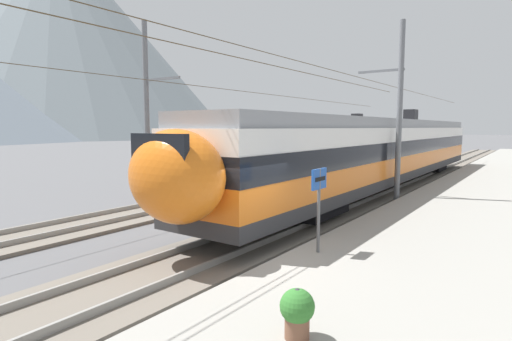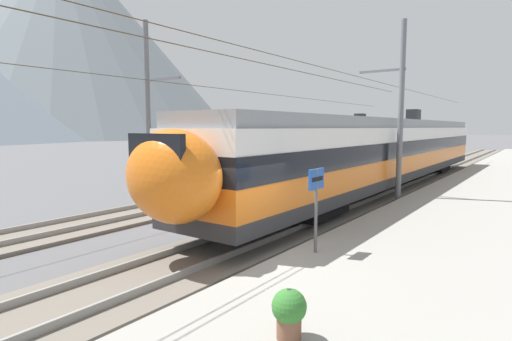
% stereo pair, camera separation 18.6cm
% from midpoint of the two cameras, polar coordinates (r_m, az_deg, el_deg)
% --- Properties ---
extents(ground_plane, '(400.00, 400.00, 0.00)m').
position_cam_midpoint_polar(ground_plane, '(10.58, -0.43, -12.90)').
color(ground_plane, '#565659').
extents(platform_slab, '(120.00, 7.49, 0.36)m').
position_cam_midpoint_polar(platform_slab, '(8.81, 25.23, -16.23)').
color(platform_slab, gray).
rests_on(platform_slab, ground).
extents(track_near, '(120.00, 3.00, 0.28)m').
position_cam_midpoint_polar(track_near, '(11.28, -5.49, -11.35)').
color(track_near, '#6B6359').
rests_on(track_near, ground).
extents(track_far, '(120.00, 3.00, 0.28)m').
position_cam_midpoint_polar(track_far, '(15.61, -21.87, -6.85)').
color(track_far, '#6B6359').
rests_on(track_far, ground).
extents(train_near_platform, '(32.03, 2.93, 4.27)m').
position_cam_midpoint_polar(train_near_platform, '(23.10, 17.78, 2.77)').
color(train_near_platform, '#2D2D30').
rests_on(train_near_platform, track_near).
extents(train_far_track, '(25.74, 3.00, 4.27)m').
position_cam_midpoint_polar(train_far_track, '(31.46, 11.48, 3.72)').
color(train_far_track, '#2D2D30').
rests_on(train_far_track, track_far).
extents(catenary_mast_mid, '(47.32, 2.07, 8.03)m').
position_cam_midpoint_polar(catenary_mast_mid, '(19.24, 19.39, 7.94)').
color(catenary_mast_mid, slate).
rests_on(catenary_mast_mid, ground).
extents(catenary_mast_far_side, '(47.32, 2.28, 8.17)m').
position_cam_midpoint_polar(catenary_mast_far_side, '(19.32, -14.27, 8.17)').
color(catenary_mast_far_side, slate).
rests_on(catenary_mast_far_side, ground).
extents(platform_sign, '(0.70, 0.08, 2.08)m').
position_cam_midpoint_polar(platform_sign, '(10.10, 8.89, -2.86)').
color(platform_sign, '#59595B').
rests_on(platform_sign, platform_slab).
extents(potted_plant_platform_edge, '(0.52, 0.52, 0.75)m').
position_cam_midpoint_polar(potted_plant_platform_edge, '(6.31, 5.51, -18.76)').
color(potted_plant_platform_edge, brown).
rests_on(potted_plant_platform_edge, platform_slab).
extents(mountain_right_ridge, '(124.23, 124.23, 72.78)m').
position_cam_midpoint_polar(mountain_right_ridge, '(171.63, -25.08, 16.56)').
color(mountain_right_ridge, slate).
rests_on(mountain_right_ridge, ground).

